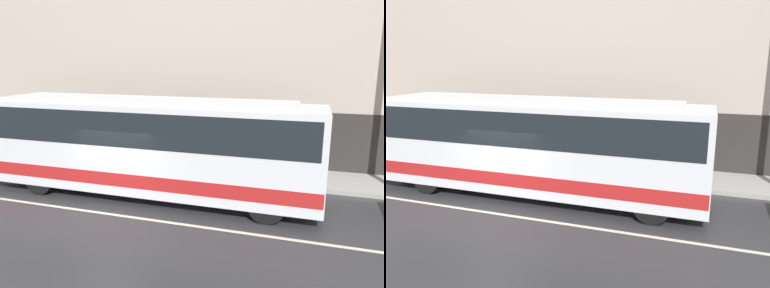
# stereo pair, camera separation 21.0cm
# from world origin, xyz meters

# --- Properties ---
(ground_plane) EXTENTS (60.00, 60.00, 0.00)m
(ground_plane) POSITION_xyz_m (0.00, 0.00, 0.00)
(ground_plane) COLOR #2D2D30
(sidewalk) EXTENTS (60.00, 2.51, 0.17)m
(sidewalk) POSITION_xyz_m (0.00, 5.25, 0.08)
(sidewalk) COLOR #A09E99
(sidewalk) RESTS_ON ground_plane
(building_facade) EXTENTS (60.00, 0.35, 10.37)m
(building_facade) POSITION_xyz_m (0.00, 6.65, 5.00)
(building_facade) COLOR #B7A899
(building_facade) RESTS_ON ground_plane
(lane_stripe) EXTENTS (54.00, 0.14, 0.01)m
(lane_stripe) POSITION_xyz_m (0.00, 0.00, 0.00)
(lane_stripe) COLOR beige
(lane_stripe) RESTS_ON ground_plane
(transit_bus) EXTENTS (12.04, 2.56, 3.42)m
(transit_bus) POSITION_xyz_m (0.41, 1.96, 1.93)
(transit_bus) COLOR silver
(transit_bus) RESTS_ON ground_plane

